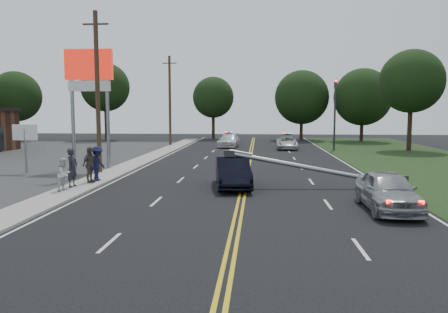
# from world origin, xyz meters

# --- Properties ---
(ground) EXTENTS (120.00, 120.00, 0.00)m
(ground) POSITION_xyz_m (0.00, 0.00, 0.00)
(ground) COLOR black
(ground) RESTS_ON ground
(sidewalk) EXTENTS (1.80, 70.00, 0.12)m
(sidewalk) POSITION_xyz_m (-8.40, 10.00, 0.06)
(sidewalk) COLOR gray
(sidewalk) RESTS_ON ground
(centerline_yellow) EXTENTS (0.36, 80.00, 0.00)m
(centerline_yellow) POSITION_xyz_m (0.00, 10.00, 0.01)
(centerline_yellow) COLOR gold
(centerline_yellow) RESTS_ON ground
(pylon_sign) EXTENTS (3.20, 0.35, 8.00)m
(pylon_sign) POSITION_xyz_m (-10.50, 14.00, 6.00)
(pylon_sign) COLOR gray
(pylon_sign) RESTS_ON ground
(small_sign) EXTENTS (1.60, 0.14, 3.10)m
(small_sign) POSITION_xyz_m (-14.00, 12.00, 2.33)
(small_sign) COLOR gray
(small_sign) RESTS_ON ground
(traffic_signal) EXTENTS (0.28, 0.41, 7.05)m
(traffic_signal) POSITION_xyz_m (8.30, 30.00, 4.21)
(traffic_signal) COLOR #2D2D30
(traffic_signal) RESTS_ON ground
(fallen_streetlight) EXTENTS (9.36, 0.44, 1.91)m
(fallen_streetlight) POSITION_xyz_m (4.19, 8.00, 0.92)
(fallen_streetlight) COLOR #2D2D30
(fallen_streetlight) RESTS_ON ground
(utility_pole_mid) EXTENTS (1.60, 0.28, 10.00)m
(utility_pole_mid) POSITION_xyz_m (-9.20, 12.00, 5.08)
(utility_pole_mid) COLOR #382619
(utility_pole_mid) RESTS_ON ground
(utility_pole_far) EXTENTS (1.60, 0.28, 10.00)m
(utility_pole_far) POSITION_xyz_m (-9.20, 34.00, 5.08)
(utility_pole_far) COLOR #382619
(utility_pole_far) RESTS_ON ground
(tree_4) EXTENTS (6.48, 6.48, 9.04)m
(tree_4) POSITION_xyz_m (-30.65, 40.05, 5.79)
(tree_4) COLOR black
(tree_4) RESTS_ON ground
(tree_5) EXTENTS (6.52, 6.52, 10.38)m
(tree_5) POSITION_xyz_m (-19.93, 43.37, 7.10)
(tree_5) COLOR black
(tree_5) RESTS_ON ground
(tree_6) EXTENTS (5.75, 5.75, 8.70)m
(tree_6) POSITION_xyz_m (-5.66, 46.80, 5.81)
(tree_6) COLOR black
(tree_6) RESTS_ON ground
(tree_7) EXTENTS (7.24, 7.24, 9.37)m
(tree_7) POSITION_xyz_m (6.47, 45.25, 5.75)
(tree_7) COLOR black
(tree_7) RESTS_ON ground
(tree_8) EXTENTS (7.30, 7.30, 9.36)m
(tree_8) POSITION_xyz_m (13.95, 42.98, 5.70)
(tree_8) COLOR black
(tree_8) RESTS_ON ground
(tree_9) EXTENTS (6.20, 6.20, 9.93)m
(tree_9) POSITION_xyz_m (15.64, 30.10, 6.82)
(tree_9) COLOR black
(tree_9) RESTS_ON ground
(crashed_sedan) EXTENTS (2.26, 4.95, 1.57)m
(crashed_sedan) POSITION_xyz_m (-0.58, 7.87, 0.79)
(crashed_sedan) COLOR black
(crashed_sedan) RESTS_ON ground
(waiting_sedan) EXTENTS (1.90, 4.66, 1.58)m
(waiting_sedan) POSITION_xyz_m (5.88, 3.09, 0.79)
(waiting_sedan) COLOR #97999F
(waiting_sedan) RESTS_ON ground
(emergency_a) EXTENTS (2.21, 4.61, 1.27)m
(emergency_a) POSITION_xyz_m (3.66, 30.76, 0.63)
(emergency_a) COLOR silver
(emergency_a) RESTS_ON ground
(emergency_b) EXTENTS (2.37, 5.11, 1.45)m
(emergency_b) POSITION_xyz_m (-2.52, 33.15, 0.72)
(emergency_b) COLOR silver
(emergency_b) RESTS_ON ground
(bystander_a) EXTENTS (0.56, 0.77, 1.96)m
(bystander_a) POSITION_xyz_m (-8.63, 6.69, 1.10)
(bystander_a) COLOR #222329
(bystander_a) RESTS_ON sidewalk
(bystander_b) EXTENTS (0.77, 0.90, 1.60)m
(bystander_b) POSITION_xyz_m (-8.57, 5.62, 0.92)
(bystander_b) COLOR silver
(bystander_b) RESTS_ON sidewalk
(bystander_c) EXTENTS (0.90, 1.33, 1.91)m
(bystander_c) POSITION_xyz_m (-8.07, 8.67, 1.08)
(bystander_c) COLOR #171638
(bystander_c) RESTS_ON sidewalk
(bystander_d) EXTENTS (0.71, 1.21, 1.93)m
(bystander_d) POSITION_xyz_m (-8.28, 8.08, 1.09)
(bystander_d) COLOR #554B44
(bystander_d) RESTS_ON sidewalk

